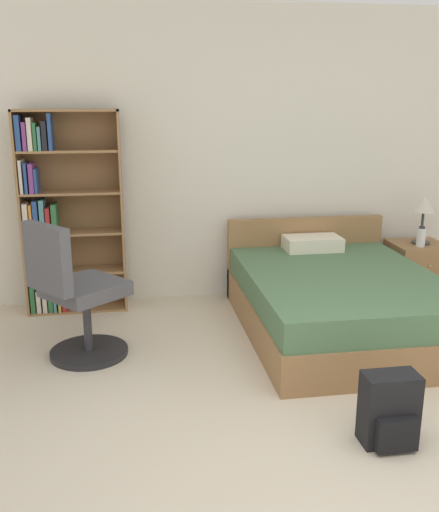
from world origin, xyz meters
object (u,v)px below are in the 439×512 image
at_px(bed, 336,299).
at_px(table_lamp, 424,208).
at_px(bookshelf, 60,217).
at_px(office_chair, 75,297).
at_px(water_bottle, 421,237).
at_px(nightstand, 416,269).
at_px(backpack_black, 390,411).

xyz_separation_m(bed, table_lamp, (1.06, 0.69, 0.58)).
height_order(bookshelf, table_lamp, bookshelf).
relative_size(bed, office_chair, 1.92).
height_order(office_chair, water_bottle, office_chair).
height_order(bed, nightstand, bed).
height_order(nightstand, backpack_black, nightstand).
relative_size(bookshelf, table_lamp, 3.89).
bearing_deg(water_bottle, office_chair, -164.77).
relative_size(table_lamp, backpack_black, 1.11).
bearing_deg(water_bottle, backpack_black, -120.71).
distance_m(office_chair, nightstand, 3.19).
distance_m(bed, nightstand, 1.25).
relative_size(office_chair, table_lamp, 2.29).
xyz_separation_m(nightstand, water_bottle, (-0.04, -0.11, 0.34)).
distance_m(bookshelf, bed, 2.40).
distance_m(office_chair, water_bottle, 3.11).
bearing_deg(bookshelf, bed, -20.07).
bearing_deg(bookshelf, office_chair, -79.56).
xyz_separation_m(bed, backpack_black, (-0.28, -1.57, -0.06)).
bearing_deg(bookshelf, backpack_black, -51.04).
height_order(bed, table_lamp, table_lamp).
bearing_deg(water_bottle, nightstand, 68.78).
height_order(water_bottle, backpack_black, water_bottle).
bearing_deg(office_chair, nightstand, 17.02).
distance_m(table_lamp, backpack_black, 2.70).
height_order(bookshelf, backpack_black, bookshelf).
xyz_separation_m(bookshelf, water_bottle, (3.19, -0.22, -0.24)).
distance_m(bed, table_lamp, 1.39).
distance_m(water_bottle, backpack_black, 2.53).
height_order(office_chair, backpack_black, office_chair).
height_order(bookshelf, water_bottle, bookshelf).
bearing_deg(bed, water_bottle, 30.19).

